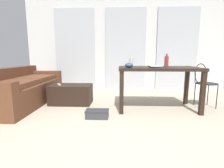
{
  "coord_description": "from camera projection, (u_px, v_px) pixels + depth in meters",
  "views": [
    {
      "loc": [
        -0.16,
        -1.78,
        0.97
      ],
      "look_at": [
        -0.31,
        1.52,
        0.43
      ],
      "focal_mm": 26.91,
      "sensor_mm": 36.0,
      "label": 1
    }
  ],
  "objects": [
    {
      "name": "couch",
      "position": [
        22.0,
        90.0,
        3.44
      ],
      "size": [
        0.88,
        2.1,
        0.74
      ],
      "color": "brown",
      "rests_on": "ground"
    },
    {
      "name": "bottle_far",
      "position": [
        131.0,
        62.0,
        3.3
      ],
      "size": [
        0.07,
        0.07,
        0.22
      ],
      "color": "beige",
      "rests_on": "craft_table"
    },
    {
      "name": "tv_remote_primary",
      "position": [
        59.0,
        84.0,
        3.42
      ],
      "size": [
        0.14,
        0.18,
        0.02
      ],
      "primitive_type": "cube",
      "rotation": [
        0.0,
        0.0,
        0.56
      ],
      "color": "#B7B7B2",
      "rests_on": "coffee_table"
    },
    {
      "name": "ground_plane",
      "position": [
        128.0,
        109.0,
        3.15
      ],
      "size": [
        7.99,
        7.99,
        0.0
      ],
      "primitive_type": "plane",
      "color": "beige"
    },
    {
      "name": "wire_chair",
      "position": [
        203.0,
        80.0,
        3.21
      ],
      "size": [
        0.39,
        0.4,
        0.84
      ],
      "color": "black",
      "rests_on": "ground"
    },
    {
      "name": "bottle_near",
      "position": [
        166.0,
        61.0,
        3.27
      ],
      "size": [
        0.08,
        0.08,
        0.24
      ],
      "color": "#99332D",
      "rests_on": "craft_table"
    },
    {
      "name": "bowl",
      "position": [
        129.0,
        65.0,
        2.85
      ],
      "size": [
        0.14,
        0.14,
        0.08
      ],
      "primitive_type": "ellipsoid",
      "color": "#2D4C7A",
      "rests_on": "craft_table"
    },
    {
      "name": "book_stack",
      "position": [
        155.0,
        66.0,
        2.94
      ],
      "size": [
        0.21,
        0.28,
        0.03
      ],
      "color": "#1E668C",
      "rests_on": "craft_table"
    },
    {
      "name": "coffee_table",
      "position": [
        71.0,
        94.0,
        3.48
      ],
      "size": [
        0.83,
        0.48,
        0.4
      ],
      "color": "black",
      "rests_on": "ground"
    },
    {
      "name": "wall_back",
      "position": [
        125.0,
        45.0,
        4.98
      ],
      "size": [
        5.84,
        0.1,
        2.61
      ],
      "primitive_type": "cube",
      "color": "silver",
      "rests_on": "ground"
    },
    {
      "name": "shoebox",
      "position": [
        97.0,
        114.0,
        2.68
      ],
      "size": [
        0.37,
        0.21,
        0.13
      ],
      "color": "#38383D",
      "rests_on": "ground"
    },
    {
      "name": "craft_table",
      "position": [
        158.0,
        73.0,
        3.08
      ],
      "size": [
        1.44,
        0.78,
        0.78
      ],
      "color": "black",
      "rests_on": "ground"
    },
    {
      "name": "curtains",
      "position": [
        125.0,
        50.0,
        4.91
      ],
      "size": [
        4.15,
        0.03,
        2.34
      ],
      "color": "#B2B7BC",
      "rests_on": "ground"
    }
  ]
}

